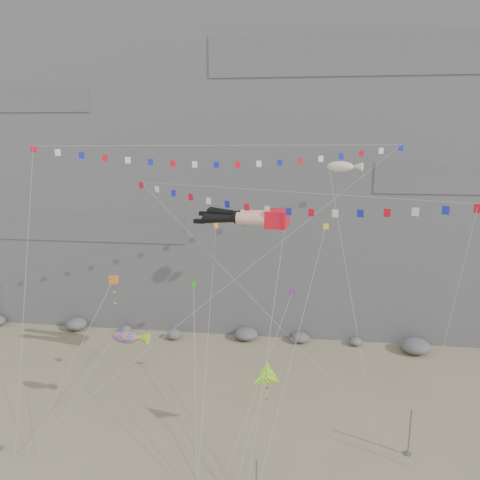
# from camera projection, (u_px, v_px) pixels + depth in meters

# --- Properties ---
(ground) EXTENTS (120.00, 120.00, 0.00)m
(ground) POSITION_uv_depth(u_px,v_px,m) (220.00, 433.00, 35.91)
(ground) COLOR gray
(ground) RESTS_ON ground
(cliff) EXTENTS (80.00, 28.00, 50.00)m
(cliff) POSITION_uv_depth(u_px,v_px,m) (260.00, 114.00, 61.34)
(cliff) COLOR slate
(cliff) RESTS_ON ground
(talus_boulders) EXTENTS (60.00, 3.00, 1.20)m
(talus_boulders) POSITION_uv_depth(u_px,v_px,m) (246.00, 334.00, 52.22)
(talus_boulders) COLOR slate
(talus_boulders) RESTS_ON ground
(anchor_pole_right) EXTENTS (0.12, 0.12, 3.61)m
(anchor_pole_right) POSITION_uv_depth(u_px,v_px,m) (410.00, 432.00, 33.09)
(anchor_pole_right) COLOR gray
(anchor_pole_right) RESTS_ON ground
(legs_kite) EXTENTS (7.64, 13.64, 19.87)m
(legs_kite) POSITION_uv_depth(u_px,v_px,m) (251.00, 218.00, 36.87)
(legs_kite) COLOR red
(legs_kite) RESTS_ON ground
(flag_banner_upper) EXTENTS (31.20, 18.99, 29.02)m
(flag_banner_upper) POSITION_uv_depth(u_px,v_px,m) (227.00, 146.00, 40.87)
(flag_banner_upper) COLOR red
(flag_banner_upper) RESTS_ON ground
(flag_banner_lower) EXTENTS (24.76, 10.86, 21.52)m
(flag_banner_lower) POSITION_uv_depth(u_px,v_px,m) (278.00, 191.00, 34.79)
(flag_banner_lower) COLOR red
(flag_banner_lower) RESTS_ON ground
(harlequin_kite) EXTENTS (5.71, 6.77, 13.68)m
(harlequin_kite) POSITION_uv_depth(u_px,v_px,m) (113.00, 281.00, 36.23)
(harlequin_kite) COLOR red
(harlequin_kite) RESTS_ON ground
(fish_windsock) EXTENTS (7.11, 5.19, 10.15)m
(fish_windsock) POSITION_uv_depth(u_px,v_px,m) (125.00, 337.00, 35.25)
(fish_windsock) COLOR #FF580D
(fish_windsock) RESTS_ON ground
(delta_kite) EXTENTS (3.20, 7.40, 9.29)m
(delta_kite) POSITION_uv_depth(u_px,v_px,m) (267.00, 377.00, 32.16)
(delta_kite) COLOR yellow
(delta_kite) RESTS_ON ground
(blimp_windsock) EXTENTS (4.62, 12.05, 22.64)m
(blimp_windsock) POSITION_uv_depth(u_px,v_px,m) (340.00, 167.00, 40.04)
(blimp_windsock) COLOR beige
(blimp_windsock) RESTS_ON ground
(small_kite_a) EXTENTS (2.01, 16.30, 21.38)m
(small_kite_a) POSITION_uv_depth(u_px,v_px,m) (216.00, 231.00, 41.30)
(small_kite_a) COLOR #FFA115
(small_kite_a) RESTS_ON ground
(small_kite_b) EXTENTS (4.85, 9.70, 14.34)m
(small_kite_b) POSITION_uv_depth(u_px,v_px,m) (291.00, 295.00, 36.31)
(small_kite_b) COLOR purple
(small_kite_b) RESTS_ON ground
(small_kite_c) EXTENTS (2.88, 10.45, 14.79)m
(small_kite_c) POSITION_uv_depth(u_px,v_px,m) (194.00, 287.00, 36.46)
(small_kite_c) COLOR #1C9D18
(small_kite_c) RESTS_ON ground
(small_kite_d) EXTENTS (5.28, 17.43, 22.73)m
(small_kite_d) POSITION_uv_depth(u_px,v_px,m) (325.00, 231.00, 40.32)
(small_kite_d) COLOR gold
(small_kite_d) RESTS_ON ground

